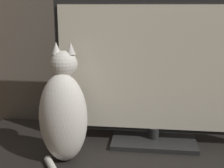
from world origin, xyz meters
TOP-DOWN VIEW (x-y plane):
  - tv at (0.06, 0.98)m, footprint 0.87×0.22m
  - cat at (-0.29, 0.78)m, footprint 0.20×0.31m

SIDE VIEW (x-z plane):
  - cat at x=-0.29m, z-range 0.48..0.95m
  - tv at x=0.06m, z-range 0.52..1.14m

